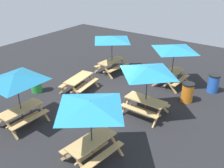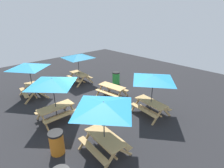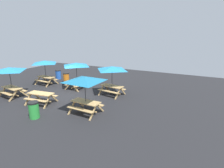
{
  "view_description": "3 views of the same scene",
  "coord_description": "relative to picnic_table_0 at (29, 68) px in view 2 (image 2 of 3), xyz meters",
  "views": [
    {
      "loc": [
        8.44,
        6.32,
        6.17
      ],
      "look_at": [
        -0.33,
        0.1,
        0.9
      ],
      "focal_mm": 40.0,
      "sensor_mm": 36.0,
      "label": 1
    },
    {
      "loc": [
        -7.84,
        5.31,
        5.25
      ],
      "look_at": [
        -0.19,
        -1.93,
        0.9
      ],
      "focal_mm": 28.0,
      "sensor_mm": 36.0,
      "label": 2
    },
    {
      "loc": [
        9.33,
        -9.82,
        4.64
      ],
      "look_at": [
        3.37,
        1.88,
        0.9
      ],
      "focal_mm": 28.0,
      "sensor_mm": 36.0,
      "label": 3
    }
  ],
  "objects": [
    {
      "name": "ground_plane",
      "position": [
        -3.37,
        -1.88,
        -1.99
      ],
      "size": [
        24.73,
        24.73,
        0.0
      ],
      "primitive_type": "plane",
      "color": "#232326",
      "rests_on": "ground"
    },
    {
      "name": "picnic_table_0",
      "position": [
        0.0,
        0.0,
        0.0
      ],
      "size": [
        2.24,
        2.24,
        2.34
      ],
      "rotation": [
        0.0,
        0.0,
        -0.13
      ],
      "color": "tan",
      "rests_on": "ground"
    },
    {
      "name": "picnic_table_1",
      "position": [
        -3.56,
        -3.81,
        -1.43
      ],
      "size": [
        1.97,
        1.74,
        0.81
      ],
      "rotation": [
        0.0,
        0.0,
        0.14
      ],
      "color": "tan",
      "rests_on": "ground"
    },
    {
      "name": "picnic_table_2",
      "position": [
        -3.54,
        0.15,
        0.0
      ],
      "size": [
        2.04,
        2.04,
        2.34
      ],
      "rotation": [
        0.0,
        0.0,
        1.55
      ],
      "color": "tan",
      "rests_on": "ground"
    },
    {
      "name": "picnic_table_3",
      "position": [
        0.1,
        -3.69,
        0.0
      ],
      "size": [
        2.83,
        2.83,
        2.34
      ],
      "rotation": [
        0.0,
        0.0,
        -0.03
      ],
      "color": "tan",
      "rests_on": "ground"
    },
    {
      "name": "picnic_table_4",
      "position": [
        -6.61,
        -3.85,
        0.0
      ],
      "size": [
        2.21,
        2.21,
        2.34
      ],
      "rotation": [
        0.0,
        0.0,
        -0.11
      ],
      "color": "tan",
      "rests_on": "ground"
    },
    {
      "name": "picnic_table_5",
      "position": [
        -7.02,
        -0.12,
        0.0
      ],
      "size": [
        2.12,
        2.12,
        2.34
      ],
      "rotation": [
        0.0,
        0.0,
        -0.06
      ],
      "color": "tan",
      "rests_on": "ground"
    },
    {
      "name": "trash_bin_orange",
      "position": [
        -5.75,
        1.25,
        -1.49
      ],
      "size": [
        0.59,
        0.59,
        0.98
      ],
      "color": "orange",
      "rests_on": "ground"
    },
    {
      "name": "trash_bin_green",
      "position": [
        -2.17,
        -5.56,
        -1.49
      ],
      "size": [
        0.59,
        0.59,
        0.98
      ],
      "color": "green",
      "rests_on": "ground"
    }
  ]
}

